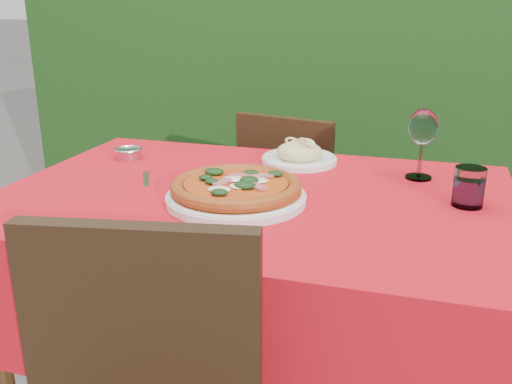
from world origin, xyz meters
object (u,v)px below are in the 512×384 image
(chair_far, at_px, (294,204))
(pizza_plate, at_px, (236,190))
(fork, at_px, (146,180))
(steel_ramekin, at_px, (129,154))
(pasta_plate, at_px, (299,155))
(wine_glass, at_px, (423,130))
(water_glass, at_px, (469,189))

(chair_far, distance_m, pizza_plate, 0.84)
(fork, height_order, steel_ramekin, steel_ramekin)
(chair_far, xyz_separation_m, steel_ramekin, (-0.40, -0.50, 0.29))
(pizza_plate, height_order, steel_ramekin, pizza_plate)
(chair_far, height_order, fork, chair_far)
(pizza_plate, bearing_deg, fork, 163.33)
(pasta_plate, relative_size, steel_ramekin, 2.93)
(pizza_plate, relative_size, pasta_plate, 1.51)
(wine_glass, bearing_deg, pasta_plate, 170.14)
(pizza_plate, xyz_separation_m, steel_ramekin, (-0.44, 0.28, -0.01))
(chair_far, bearing_deg, pasta_plate, 117.65)
(pasta_plate, height_order, fork, pasta_plate)
(water_glass, bearing_deg, chair_far, 130.94)
(water_glass, xyz_separation_m, wine_glass, (-0.11, 0.19, 0.09))
(fork, bearing_deg, pizza_plate, -43.99)
(wine_glass, bearing_deg, pizza_plate, -142.03)
(pizza_plate, distance_m, fork, 0.29)
(water_glass, distance_m, steel_ramekin, 0.97)
(pasta_plate, distance_m, fork, 0.46)
(water_glass, distance_m, fork, 0.81)
(pizza_plate, relative_size, water_glass, 3.59)
(pizza_plate, relative_size, fork, 2.04)
(wine_glass, bearing_deg, water_glass, -58.80)
(pizza_plate, height_order, fork, pizza_plate)
(pizza_plate, xyz_separation_m, wine_glass, (0.41, 0.32, 0.10))
(steel_ramekin, bearing_deg, pasta_plate, 11.37)
(water_glass, xyz_separation_m, fork, (-0.80, -0.05, -0.04))
(chair_far, relative_size, wine_glass, 4.31)
(pizza_plate, distance_m, wine_glass, 0.53)
(pizza_plate, bearing_deg, water_glass, 13.91)
(wine_glass, height_order, steel_ramekin, wine_glass)
(wine_glass, height_order, fork, wine_glass)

